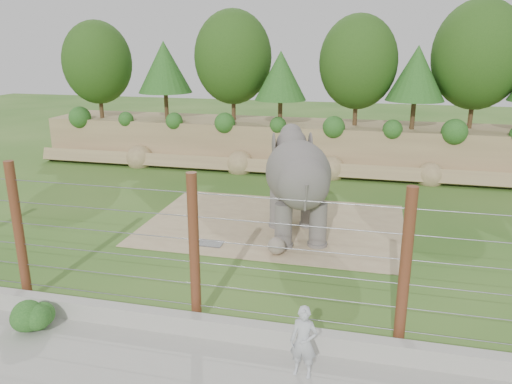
% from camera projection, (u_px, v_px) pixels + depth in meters
% --- Properties ---
extents(ground, '(90.00, 90.00, 0.00)m').
position_uv_depth(ground, '(242.00, 253.00, 17.05)').
color(ground, '#295A19').
rests_on(ground, ground).
extents(back_embankment, '(30.00, 5.52, 8.77)m').
position_uv_depth(back_embankment, '(312.00, 97.00, 27.56)').
color(back_embankment, '#8C724F').
rests_on(back_embankment, ground).
extents(dirt_patch, '(10.00, 7.00, 0.02)m').
position_uv_depth(dirt_patch, '(274.00, 224.00, 19.73)').
color(dirt_patch, tan).
rests_on(dirt_patch, ground).
extents(drain_grate, '(1.00, 0.60, 0.03)m').
position_uv_depth(drain_grate, '(209.00, 243.00, 17.80)').
color(drain_grate, '#262628').
rests_on(drain_grate, dirt_patch).
extents(elephant, '(3.25, 5.01, 3.75)m').
position_uv_depth(elephant, '(298.00, 187.00, 18.03)').
color(elephant, '#57524E').
rests_on(elephant, ground).
extents(stone_ball, '(0.60, 0.60, 0.60)m').
position_uv_depth(stone_ball, '(276.00, 246.00, 16.84)').
color(stone_ball, gray).
rests_on(stone_ball, dirt_patch).
extents(retaining_wall, '(26.00, 0.35, 0.50)m').
position_uv_depth(retaining_wall, '(190.00, 324.00, 12.33)').
color(retaining_wall, '#ABA9A0').
rests_on(retaining_wall, ground).
extents(walkway, '(26.00, 4.00, 0.01)m').
position_uv_depth(walkway, '(156.00, 384.00, 10.54)').
color(walkway, '#ABA9A0').
rests_on(walkway, ground).
extents(barrier_fence, '(20.26, 0.26, 4.00)m').
position_uv_depth(barrier_fence, '(194.00, 251.00, 12.28)').
color(barrier_fence, brown).
rests_on(barrier_fence, ground).
extents(walkway_shrub, '(0.80, 0.80, 0.80)m').
position_uv_depth(walkway_shrub, '(33.00, 316.00, 12.40)').
color(walkway_shrub, '#20531C').
rests_on(walkway_shrub, walkway).
extents(zookeeper, '(0.64, 0.46, 1.63)m').
position_uv_depth(zookeeper, '(304.00, 342.00, 10.60)').
color(zookeeper, silver).
rests_on(zookeeper, walkway).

